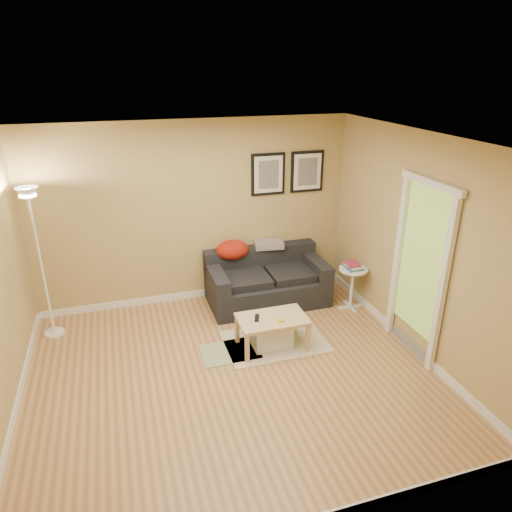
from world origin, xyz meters
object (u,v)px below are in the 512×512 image
at_px(sofa, 267,279).
at_px(storage_bin, 271,335).
at_px(coffee_table, 272,332).
at_px(book_stack, 353,265).
at_px(side_table, 352,288).
at_px(floor_lamp, 42,269).

height_order(sofa, storage_bin, sofa).
distance_m(coffee_table, storage_bin, 0.07).
xyz_separation_m(storage_bin, book_stack, (1.40, 0.60, 0.50)).
relative_size(coffee_table, book_stack, 3.20).
xyz_separation_m(sofa, book_stack, (1.08, -0.51, 0.28)).
xyz_separation_m(sofa, side_table, (1.09, -0.53, -0.07)).
height_order(coffee_table, floor_lamp, floor_lamp).
relative_size(storage_bin, book_stack, 1.88).
bearing_deg(floor_lamp, side_table, -7.22).
xyz_separation_m(sofa, floor_lamp, (-2.93, -0.02, 0.55)).
bearing_deg(sofa, floor_lamp, -179.63).
relative_size(coffee_table, floor_lamp, 0.43).
xyz_separation_m(coffee_table, side_table, (1.41, 0.62, 0.10)).
bearing_deg(floor_lamp, coffee_table, -23.35).
bearing_deg(side_table, coffee_table, -156.24).
relative_size(sofa, storage_bin, 3.45).
xyz_separation_m(side_table, floor_lamp, (-4.02, 0.51, 0.62)).
distance_m(storage_bin, floor_lamp, 2.94).
xyz_separation_m(coffee_table, book_stack, (1.40, 0.64, 0.45)).
bearing_deg(book_stack, floor_lamp, -176.92).
xyz_separation_m(coffee_table, floor_lamp, (-2.61, 1.13, 0.72)).
xyz_separation_m(storage_bin, side_table, (1.41, 0.58, 0.16)).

